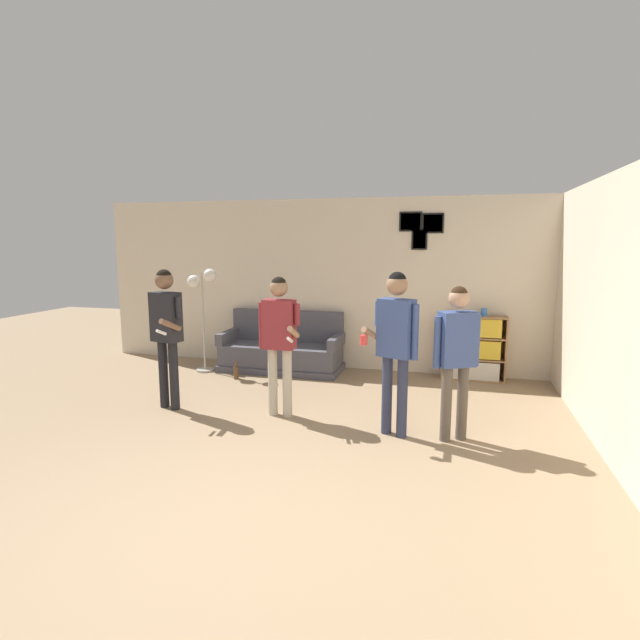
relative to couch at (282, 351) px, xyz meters
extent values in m
plane|color=#937A5B|center=(0.99, -4.41, -0.30)|extent=(20.00, 20.00, 0.00)
cube|color=beige|center=(0.99, 0.41, 1.05)|extent=(8.48, 0.06, 2.70)
cube|color=black|center=(2.27, 0.37, 2.00)|extent=(0.32, 0.02, 0.30)
cube|color=gray|center=(2.27, 0.37, 2.00)|extent=(0.27, 0.01, 0.25)
cube|color=black|center=(1.94, 0.37, 2.03)|extent=(0.34, 0.02, 0.29)
cube|color=gray|center=(1.94, 0.37, 2.03)|extent=(0.29, 0.01, 0.25)
cube|color=black|center=(2.08, 0.37, 1.76)|extent=(0.23, 0.02, 0.30)
cube|color=beige|center=(2.08, 0.37, 1.76)|extent=(0.19, 0.01, 0.26)
cube|color=beige|center=(4.06, -2.01, 1.05)|extent=(0.06, 7.20, 2.70)
cube|color=#4C4C56|center=(0.00, -0.06, -0.25)|extent=(1.92, 0.80, 0.10)
cube|color=#4C4C56|center=(0.00, -0.06, -0.04)|extent=(1.86, 0.74, 0.32)
cube|color=#4C4C56|center=(0.00, 0.27, 0.37)|extent=(1.86, 0.14, 0.50)
cube|color=#4C4C56|center=(-0.90, -0.06, 0.21)|extent=(0.12, 0.74, 0.18)
cube|color=#4C4C56|center=(0.90, -0.06, 0.21)|extent=(0.12, 0.74, 0.18)
cube|color=olive|center=(2.47, 0.19, 0.18)|extent=(0.02, 0.30, 0.96)
cube|color=olive|center=(3.37, 0.19, 0.18)|extent=(0.02, 0.30, 0.96)
cube|color=olive|center=(2.92, 0.34, 0.18)|extent=(0.92, 0.01, 0.96)
cube|color=olive|center=(2.92, 0.19, -0.29)|extent=(0.87, 0.30, 0.02)
cube|color=olive|center=(2.92, 0.19, 0.65)|extent=(0.87, 0.30, 0.02)
cube|color=olive|center=(2.92, 0.19, 0.02)|extent=(0.87, 0.30, 0.02)
cube|color=olive|center=(2.92, 0.19, 0.34)|extent=(0.87, 0.30, 0.02)
cube|color=beige|center=(2.92, 0.18, -0.14)|extent=(0.75, 0.26, 0.27)
cube|color=gold|center=(2.92, 0.18, 0.18)|extent=(0.75, 0.26, 0.27)
cube|color=gold|center=(2.92, 0.18, 0.50)|extent=(0.75, 0.26, 0.27)
cylinder|color=#ADA89E|center=(-1.16, -0.40, -0.28)|extent=(0.28, 0.28, 0.03)
cylinder|color=#ADA89E|center=(-1.16, -0.40, 0.50)|extent=(0.03, 0.03, 1.55)
cylinder|color=#ADA89E|center=(-1.09, -0.40, 1.25)|extent=(0.02, 0.16, 0.02)
sphere|color=white|center=(-1.02, -0.40, 1.22)|extent=(0.21, 0.21, 0.21)
cylinder|color=#ADA89E|center=(-1.23, -0.40, 1.15)|extent=(0.02, 0.16, 0.02)
sphere|color=white|center=(-1.30, -0.40, 1.12)|extent=(0.21, 0.21, 0.21)
cylinder|color=black|center=(-0.81, -2.10, 0.12)|extent=(0.11, 0.11, 0.84)
cylinder|color=black|center=(-0.64, -2.15, 0.12)|extent=(0.11, 0.11, 0.84)
cube|color=#232328|center=(-0.72, -2.13, 0.84)|extent=(0.40, 0.29, 0.60)
sphere|color=brown|center=(-0.72, -2.13, 1.28)|extent=(0.22, 0.22, 0.22)
sphere|color=black|center=(-0.72, -2.13, 1.32)|extent=(0.18, 0.18, 0.18)
cylinder|color=#232328|center=(-0.52, -2.18, 0.97)|extent=(0.07, 0.07, 0.25)
cylinder|color=brown|center=(-0.55, -2.31, 0.78)|extent=(0.14, 0.31, 0.19)
cylinder|color=white|center=(-0.59, -2.45, 0.71)|extent=(0.07, 0.15, 0.09)
cylinder|color=#232328|center=(-0.93, -2.07, 0.82)|extent=(0.07, 0.07, 0.56)
cylinder|color=#B7AD99|center=(0.59, -2.02, 0.10)|extent=(0.11, 0.11, 0.81)
cylinder|color=#B7AD99|center=(0.77, -2.02, 0.10)|extent=(0.11, 0.11, 0.81)
cube|color=maroon|center=(0.68, -2.02, 0.79)|extent=(0.36, 0.20, 0.57)
sphere|color=#997051|center=(0.68, -2.02, 1.22)|extent=(0.21, 0.21, 0.21)
sphere|color=black|center=(0.68, -2.02, 1.25)|extent=(0.18, 0.18, 0.18)
cylinder|color=maroon|center=(0.89, -2.01, 0.92)|extent=(0.07, 0.07, 0.24)
cylinder|color=#997051|center=(0.89, -2.15, 0.73)|extent=(0.06, 0.29, 0.18)
cylinder|color=white|center=(0.89, -2.28, 0.67)|extent=(0.03, 0.14, 0.09)
cylinder|color=maroon|center=(0.46, -2.02, 0.77)|extent=(0.07, 0.07, 0.54)
cylinder|color=#2D334C|center=(1.96, -2.25, 0.13)|extent=(0.11, 0.11, 0.85)
cylinder|color=#2D334C|center=(2.13, -2.31, 0.13)|extent=(0.11, 0.11, 0.85)
cube|color=#384C84|center=(2.04, -2.28, 0.85)|extent=(0.41, 0.32, 0.60)
sphere|color=#997051|center=(2.04, -2.28, 1.30)|extent=(0.22, 0.22, 0.22)
sphere|color=black|center=(2.04, -2.28, 1.34)|extent=(0.19, 0.19, 0.19)
cylinder|color=#384C84|center=(2.24, -2.36, 0.83)|extent=(0.07, 0.07, 0.57)
cylinder|color=#384C84|center=(1.84, -2.20, 0.99)|extent=(0.07, 0.07, 0.26)
cylinder|color=#997051|center=(1.79, -2.33, 0.79)|extent=(0.17, 0.31, 0.19)
cylinder|color=red|center=(1.74, -2.47, 0.75)|extent=(0.08, 0.08, 0.10)
cylinder|color=brown|center=(2.57, -2.30, 0.09)|extent=(0.11, 0.11, 0.79)
cylinder|color=brown|center=(2.73, -2.21, 0.09)|extent=(0.11, 0.11, 0.79)
cube|color=#384C84|center=(2.65, -2.26, 0.77)|extent=(0.41, 0.34, 0.56)
sphere|color=tan|center=(2.65, -2.26, 1.18)|extent=(0.20, 0.20, 0.20)
sphere|color=#382314|center=(2.65, -2.26, 1.21)|extent=(0.17, 0.17, 0.17)
cylinder|color=#384C84|center=(2.84, -2.16, 0.74)|extent=(0.07, 0.07, 0.52)
cylinder|color=#384C84|center=(2.46, -2.36, 0.74)|extent=(0.07, 0.07, 0.52)
cylinder|color=brown|center=(-0.49, -0.70, -0.20)|extent=(0.07, 0.07, 0.19)
cylinder|color=brown|center=(-0.49, -0.70, -0.07)|extent=(0.03, 0.03, 0.08)
cylinder|color=blue|center=(3.05, 0.19, 0.72)|extent=(0.08, 0.08, 0.12)
camera|label=1|loc=(2.59, -7.36, 1.74)|focal=28.00mm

